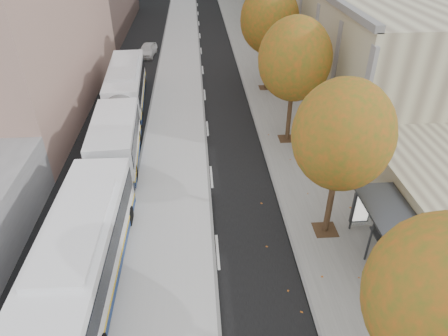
{
  "coord_description": "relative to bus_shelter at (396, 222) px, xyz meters",
  "views": [
    {
      "loc": [
        -2.31,
        -1.0,
        13.14
      ],
      "look_at": [
        -1.13,
        15.09,
        2.5
      ],
      "focal_mm": 32.0,
      "sensor_mm": 36.0,
      "label": 1
    }
  ],
  "objects": [
    {
      "name": "bus_platform",
      "position": [
        -9.56,
        24.04,
        -2.11
      ],
      "size": [
        4.25,
        150.0,
        0.15
      ],
      "primitive_type": "cube",
      "color": "silver",
      "rests_on": "ground"
    },
    {
      "name": "sidewalk",
      "position": [
        -1.56,
        24.04,
        -2.15
      ],
      "size": [
        4.75,
        150.0,
        0.08
      ],
      "primitive_type": "cube",
      "color": "gray",
      "rests_on": "ground"
    },
    {
      "name": "bus_shelter",
      "position": [
        0.0,
        0.0,
        0.0
      ],
      "size": [
        1.9,
        4.4,
        2.53
      ],
      "color": "#383A3F",
      "rests_on": "sidewalk"
    },
    {
      "name": "tree_b",
      "position": [
        -2.09,
        -5.96,
        2.85
      ],
      "size": [
        4.0,
        4.0,
        6.97
      ],
      "color": "#322716",
      "rests_on": "sidewalk"
    },
    {
      "name": "tree_c",
      "position": [
        -2.09,
        2.04,
        3.06
      ],
      "size": [
        4.2,
        4.2,
        7.28
      ],
      "color": "#322716",
      "rests_on": "sidewalk"
    },
    {
      "name": "tree_d",
      "position": [
        -2.09,
        11.04,
        3.28
      ],
      "size": [
        4.4,
        4.4,
        7.6
      ],
      "color": "#322716",
      "rests_on": "sidewalk"
    },
    {
      "name": "tree_e",
      "position": [
        -2.09,
        20.04,
        3.5
      ],
      "size": [
        4.6,
        4.6,
        7.92
      ],
      "color": "#322716",
      "rests_on": "sidewalk"
    },
    {
      "name": "bus_far",
      "position": [
        -13.19,
        14.11,
        -0.65
      ],
      "size": [
        3.44,
        17.0,
        2.82
      ],
      "rotation": [
        0.0,
        0.0,
        0.06
      ],
      "color": "white",
      "rests_on": "ground"
    },
    {
      "name": "distant_car",
      "position": [
        -12.89,
        29.68,
        -1.55
      ],
      "size": [
        2.0,
        3.91,
        1.27
      ],
      "primitive_type": "imported",
      "rotation": [
        0.0,
        0.0,
        -0.14
      ],
      "color": "silver",
      "rests_on": "ground"
    }
  ]
}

